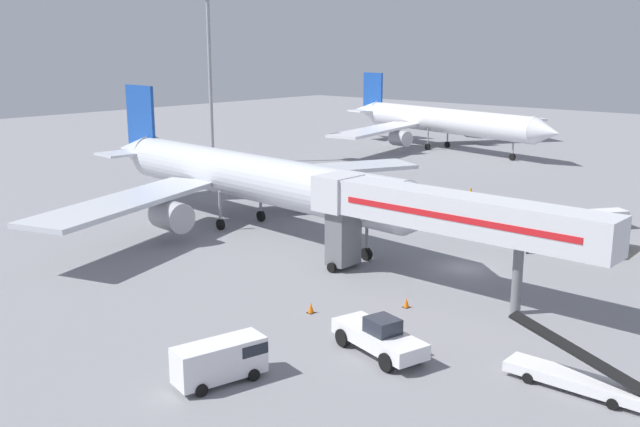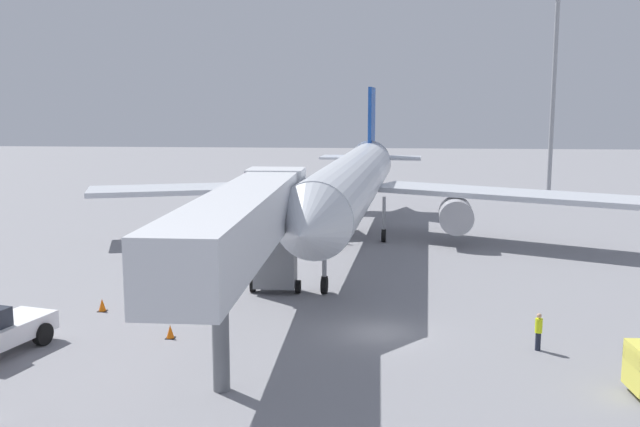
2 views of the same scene
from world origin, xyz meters
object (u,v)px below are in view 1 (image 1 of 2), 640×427
object	(u,v)px
service_van_near_center	(608,239)
safety_cone_bravo	(406,303)
apron_light_mast	(209,42)
service_van_near_left	(603,218)
pushback_tug	(379,337)
service_van_far_left	(222,359)
safety_cone_charlie	(311,308)
airplane_at_gate	(244,177)
belt_loader_truck	(575,376)
ground_crew_worker_foreground	(470,194)
jet_bridge	(434,214)
airplane_background	(440,121)
ground_crew_worker_midground	(528,243)

from	to	relation	value
service_van_near_center	safety_cone_bravo	bearing A→B (deg)	166.88
apron_light_mast	service_van_near_left	bearing A→B (deg)	-90.66
service_van_near_center	service_van_near_left	distance (m)	9.13
pushback_tug	service_van_far_left	world-z (taller)	pushback_tug
safety_cone_charlie	airplane_at_gate	bearing A→B (deg)	57.74
apron_light_mast	belt_loader_truck	bearing A→B (deg)	-116.56
belt_loader_truck	ground_crew_worker_foreground	size ratio (longest dim) A/B	4.44
service_van_far_left	safety_cone_charlie	world-z (taller)	service_van_far_left
airplane_at_gate	apron_light_mast	bearing A→B (deg)	54.43
jet_bridge	service_van_near_left	xyz separation A→B (m)	(27.36, -2.27, -4.83)
airplane_background	service_van_near_center	bearing A→B (deg)	-134.59
service_van_near_left	safety_cone_charlie	xyz separation A→B (m)	(-36.57, 5.96, -0.70)
safety_cone_bravo	airplane_background	bearing A→B (deg)	30.88
airplane_at_gate	service_van_far_left	xyz separation A→B (m)	(-24.17, -24.56, -3.79)
service_van_near_left	ground_crew_worker_midground	distance (m)	13.42
airplane_background	airplane_at_gate	bearing A→B (deg)	-165.49
ground_crew_worker_foreground	apron_light_mast	world-z (taller)	apron_light_mast
pushback_tug	airplane_background	xyz separation A→B (m)	(76.38, 44.50, 3.87)
airplane_at_gate	service_van_far_left	distance (m)	34.67
service_van_near_center	safety_cone_bravo	world-z (taller)	service_van_near_center
safety_cone_bravo	airplane_background	world-z (taller)	airplane_background
belt_loader_truck	service_van_near_left	distance (m)	37.64
service_van_near_center	ground_crew_worker_midground	distance (m)	7.14
safety_cone_bravo	safety_cone_charlie	world-z (taller)	safety_cone_charlie
service_van_far_left	ground_crew_worker_foreground	distance (m)	51.52
jet_bridge	airplane_background	size ratio (longest dim) A/B	0.48
belt_loader_truck	safety_cone_bravo	bearing A→B (deg)	72.79
safety_cone_charlie	ground_crew_worker_midground	bearing A→B (deg)	-10.97
airplane_at_gate	apron_light_mast	world-z (taller)	apron_light_mast
ground_crew_worker_foreground	belt_loader_truck	bearing A→B (deg)	-143.23
service_van_far_left	apron_light_mast	xyz separation A→B (m)	(48.04, 57.94, 16.94)
jet_bridge	belt_loader_truck	distance (m)	17.36
pushback_tug	safety_cone_bravo	bearing A→B (deg)	23.76
jet_bridge	apron_light_mast	size ratio (longest dim) A/B	0.90
airplane_at_gate	service_van_far_left	size ratio (longest dim) A/B	9.32
apron_light_mast	safety_cone_charlie	bearing A→B (deg)	-124.31
apron_light_mast	ground_crew_worker_midground	bearing A→B (deg)	-103.36
ground_crew_worker_midground	safety_cone_charlie	distance (m)	23.67
service_van_near_left	apron_light_mast	distance (m)	62.97
airplane_at_gate	belt_loader_truck	bearing A→B (deg)	-107.60
airplane_at_gate	apron_light_mast	distance (m)	43.09
belt_loader_truck	service_van_near_center	distance (m)	28.56
belt_loader_truck	airplane_background	world-z (taller)	airplane_background
apron_light_mast	ground_crew_worker_foreground	bearing A→B (deg)	-87.88
airplane_at_gate	safety_cone_bravo	world-z (taller)	airplane_at_gate
service_van_far_left	service_van_near_center	bearing A→B (deg)	-9.16
airplane_background	apron_light_mast	distance (m)	42.95
belt_loader_truck	safety_cone_bravo	world-z (taller)	belt_loader_truck
pushback_tug	safety_cone_bravo	distance (m)	8.23
safety_cone_bravo	service_van_far_left	bearing A→B (deg)	176.69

